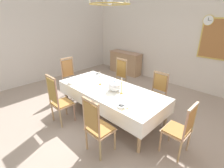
{
  "coord_description": "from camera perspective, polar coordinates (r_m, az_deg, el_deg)",
  "views": [
    {
      "loc": [
        2.52,
        -2.45,
        2.36
      ],
      "look_at": [
        0.05,
        0.05,
        0.88
      ],
      "focal_mm": 26.53,
      "sensor_mm": 36.0,
      "label": 1
    }
  ],
  "objects": [
    {
      "name": "chair_head_west",
      "position": [
        5.24,
        -14.13,
        2.33
      ],
      "size": [
        0.42,
        0.44,
        1.16
      ],
      "rotation": [
        0.0,
        0.0,
        -1.57
      ],
      "color": "tan",
      "rests_on": "ground"
    },
    {
      "name": "back_wall",
      "position": [
        6.19,
        20.96,
        14.57
      ],
      "size": [
        7.19,
        0.08,
        3.23
      ],
      "primitive_type": "cube",
      "color": "silver",
      "rests_on": "ground"
    },
    {
      "name": "tablecloth",
      "position": [
        3.93,
        -0.63,
        -2.64
      ],
      "size": [
        2.67,
        1.19,
        0.33
      ],
      "color": "white",
      "rests_on": "dining_table"
    },
    {
      "name": "chandelier",
      "position": [
        3.55,
        -0.77,
        26.0
      ],
      "size": [
        0.81,
        0.8,
        0.66
      ],
      "color": "gold"
    },
    {
      "name": "candlestick_east",
      "position": [
        3.61,
        3.34,
        -1.13
      ],
      "size": [
        0.07,
        0.07,
        0.37
      ],
      "color": "gold",
      "rests_on": "tablecloth"
    },
    {
      "name": "chair_south_a",
      "position": [
        3.92,
        -17.85,
        -5.23
      ],
      "size": [
        0.44,
        0.42,
        1.18
      ],
      "color": "tan",
      "rests_on": "ground"
    },
    {
      "name": "spoon_secondary",
      "position": [
        3.11,
        5.1,
        -8.43
      ],
      "size": [
        0.05,
        0.18,
        0.01
      ],
      "rotation": [
        0.0,
        0.0,
        -0.19
      ],
      "color": "gold",
      "rests_on": "tablecloth"
    },
    {
      "name": "mounted_clock",
      "position": [
        5.76,
        30.32,
        18.45
      ],
      "size": [
        0.29,
        0.06,
        0.29
      ],
      "color": "#D1B251"
    },
    {
      "name": "chair_north_b",
      "position": [
        4.34,
        15.13,
        -2.77
      ],
      "size": [
        0.44,
        0.42,
        1.04
      ],
      "rotation": [
        0.0,
        0.0,
        3.14
      ],
      "color": "tan",
      "rests_on": "ground"
    },
    {
      "name": "ground",
      "position": [
        4.24,
        -1.04,
        -11.24
      ],
      "size": [
        7.19,
        6.24,
        0.04
      ],
      "primitive_type": "cube",
      "color": "gray"
    },
    {
      "name": "chair_head_east",
      "position": [
        3.19,
        22.57,
        -13.98
      ],
      "size": [
        0.42,
        0.44,
        1.04
      ],
      "rotation": [
        0.0,
        0.0,
        1.57
      ],
      "color": "tan",
      "rests_on": "ground"
    },
    {
      "name": "candlestick_west",
      "position": [
        4.08,
        -4.16,
        1.5
      ],
      "size": [
        0.07,
        0.07,
        0.34
      ],
      "color": "gold",
      "rests_on": "tablecloth"
    },
    {
      "name": "framed_painting",
      "position": [
        5.7,
        33.66,
        12.63
      ],
      "size": [
        1.15,
        0.05,
        1.15
      ],
      "color": "#D1B251"
    },
    {
      "name": "soup_tureen",
      "position": [
        3.76,
        0.9,
        -0.65
      ],
      "size": [
        0.31,
        0.31,
        0.25
      ],
      "color": "white",
      "rests_on": "tablecloth"
    },
    {
      "name": "left_wall",
      "position": [
        6.66,
        -24.4,
        14.56
      ],
      "size": [
        0.08,
        6.24,
        3.23
      ],
      "primitive_type": "cube",
      "color": "silver",
      "rests_on": "ground"
    },
    {
      "name": "dining_table",
      "position": [
        3.93,
        -0.63,
        -2.62
      ],
      "size": [
        2.65,
        1.17,
        0.74
      ],
      "color": "tan",
      "rests_on": "ground"
    },
    {
      "name": "chair_south_b",
      "position": [
        2.98,
        -5.11,
        -14.26
      ],
      "size": [
        0.44,
        0.42,
        1.12
      ],
      "color": "#A67C6A",
      "rests_on": "ground"
    },
    {
      "name": "sideboard",
      "position": [
        7.15,
        4.61,
        7.35
      ],
      "size": [
        1.44,
        0.48,
        0.9
      ],
      "rotation": [
        0.0,
        0.0,
        3.14
      ],
      "color": "tan",
      "rests_on": "ground"
    },
    {
      "name": "bowl_near_left",
      "position": [
        4.3,
        -13.81,
        0.47
      ],
      "size": [
        0.19,
        0.19,
        0.05
      ],
      "color": "white",
      "rests_on": "tablecloth"
    },
    {
      "name": "chair_north_a",
      "position": [
        5.03,
        2.27,
        2.12
      ],
      "size": [
        0.44,
        0.42,
        1.16
      ],
      "rotation": [
        0.0,
        0.0,
        3.14
      ],
      "color": "tan",
      "rests_on": "ground"
    },
    {
      "name": "bowl_near_right",
      "position": [
        3.15,
        3.25,
        -7.64
      ],
      "size": [
        0.15,
        0.15,
        0.04
      ],
      "color": "white",
      "rests_on": "tablecloth"
    },
    {
      "name": "spoon_primary",
      "position": [
        4.42,
        -14.39,
        0.74
      ],
      "size": [
        0.04,
        0.18,
        0.01
      ],
      "rotation": [
        0.0,
        0.0,
        0.1
      ],
      "color": "gold",
      "rests_on": "tablecloth"
    },
    {
      "name": "bowl_far_left",
      "position": [
        4.84,
        -5.01,
        3.47
      ],
      "size": [
        0.15,
        0.15,
        0.03
      ],
      "color": "white",
      "rests_on": "tablecloth"
    }
  ]
}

